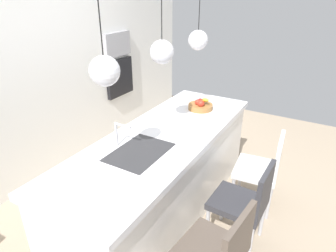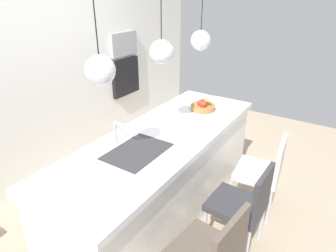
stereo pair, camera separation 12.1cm
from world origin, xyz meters
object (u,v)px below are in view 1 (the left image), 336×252
(fruit_bowl, at_px, (201,105))
(oven, at_px, (119,77))
(chair_near, at_px, (218,250))
(microwave, at_px, (117,44))
(chair_far, at_px, (263,167))
(chair_middle, at_px, (245,201))

(fruit_bowl, relative_size, oven, 0.49)
(fruit_bowl, height_order, chair_near, fruit_bowl)
(chair_near, bearing_deg, microwave, 51.11)
(chair_near, xyz_separation_m, chair_far, (1.28, -0.00, -0.02))
(microwave, xyz_separation_m, oven, (0.00, 0.00, -0.50))
(microwave, height_order, chair_middle, microwave)
(chair_middle, xyz_separation_m, chair_far, (0.63, 0.00, 0.00))
(chair_near, relative_size, chair_far, 1.03)
(oven, relative_size, chair_far, 0.66)
(microwave, relative_size, chair_near, 0.62)
(oven, height_order, chair_far, oven)
(fruit_bowl, xyz_separation_m, chair_middle, (-0.76, -0.81, -0.49))
(chair_middle, bearing_deg, chair_near, 179.73)
(fruit_bowl, bearing_deg, chair_near, -150.35)
(oven, distance_m, chair_far, 2.56)
(fruit_bowl, relative_size, microwave, 0.51)
(oven, bearing_deg, chair_near, -128.89)
(fruit_bowl, distance_m, chair_near, 1.69)
(microwave, xyz_separation_m, chair_near, (-1.96, -2.42, -0.93))
(microwave, bearing_deg, oven, 0.00)
(fruit_bowl, distance_m, chair_middle, 1.21)
(microwave, bearing_deg, fruit_bowl, -108.57)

